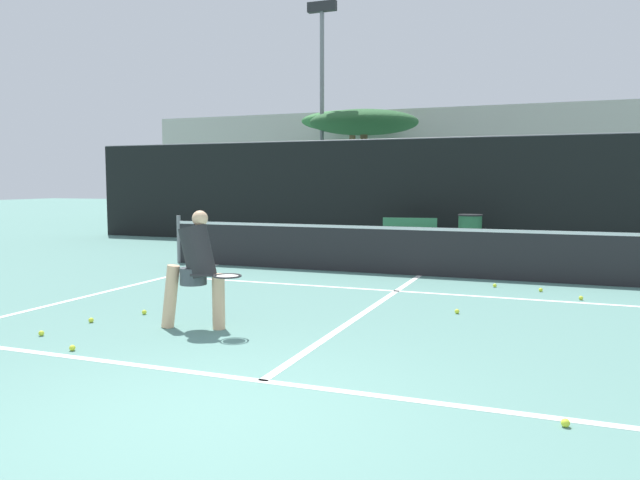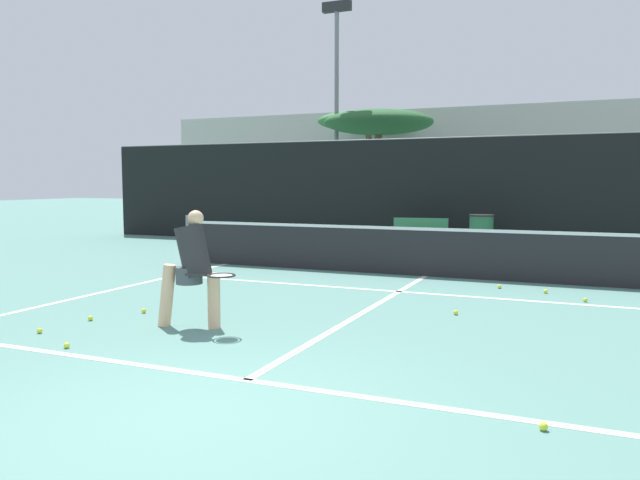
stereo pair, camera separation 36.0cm
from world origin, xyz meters
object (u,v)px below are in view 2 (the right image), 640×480
(player_practicing, at_px, (192,265))
(courtside_bench, at_px, (420,233))
(parked_car, at_px, (550,224))
(trash_bin, at_px, (481,234))

(player_practicing, distance_m, courtside_bench, 9.78)
(courtside_bench, xyz_separation_m, parked_car, (3.05, 3.69, 0.10))
(trash_bin, bearing_deg, courtside_bench, -179.56)
(trash_bin, height_order, parked_car, parked_car)
(player_practicing, bearing_deg, courtside_bench, 73.86)
(player_practicing, relative_size, parked_car, 0.35)
(parked_car, bearing_deg, trash_bin, -111.65)
(trash_bin, bearing_deg, parked_car, 68.35)
(player_practicing, height_order, courtside_bench, player_practicing)
(courtside_bench, height_order, trash_bin, trash_bin)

